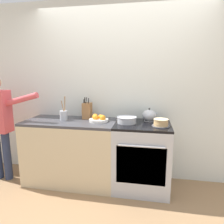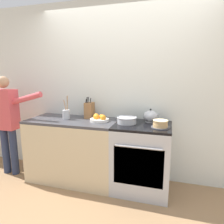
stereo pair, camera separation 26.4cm
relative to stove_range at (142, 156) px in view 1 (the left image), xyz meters
name	(u,v)px [view 1 (the left image)]	position (x,y,z in m)	size (l,w,h in m)	color
ground_plane	(114,197)	(-0.32, -0.31, -0.46)	(16.00, 16.00, 0.00)	#93704C
wall_back	(122,92)	(-0.32, 0.34, 0.84)	(8.00, 0.04, 2.60)	silver
counter_cabinet	(72,151)	(-1.01, 0.00, 0.00)	(1.29, 0.63, 0.91)	beige
stove_range	(142,156)	(0.00, 0.00, 0.00)	(0.73, 0.66, 0.91)	#B7BABF
layer_cake	(161,123)	(0.23, -0.09, 0.50)	(0.22, 0.22, 0.09)	#4C4C51
tea_kettle	(149,115)	(0.08, 0.17, 0.54)	(0.23, 0.19, 0.19)	#B7BABF
mixing_bowl	(127,120)	(-0.21, 0.00, 0.50)	(0.26, 0.26, 0.09)	#B7BABF
knife_block	(87,111)	(-0.81, 0.17, 0.57)	(0.12, 0.15, 0.32)	olive
utensil_crock	(64,115)	(-1.11, 0.01, 0.53)	(0.11, 0.11, 0.34)	#B7BABF
fruit_bowl	(99,119)	(-0.60, 0.02, 0.49)	(0.26, 0.26, 0.10)	silver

